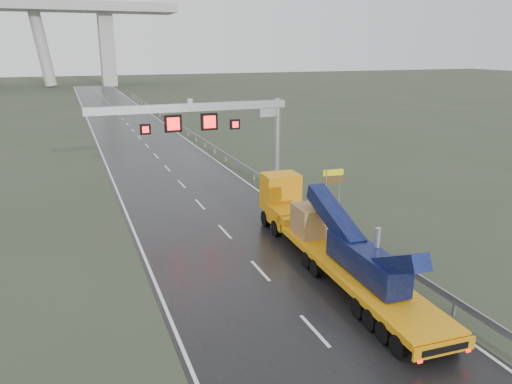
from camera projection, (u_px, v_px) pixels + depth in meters
name	position (u px, v px, depth m)	size (l,w,h in m)	color
ground	(294.00, 308.00, 21.84)	(400.00, 400.00, 0.00)	#313928
road	(147.00, 146.00, 57.71)	(11.00, 200.00, 0.02)	black
guardrail	(223.00, 153.00, 50.65)	(0.20, 140.00, 1.40)	#92959B
sign_gantry	(218.00, 122.00, 37.14)	(14.90, 1.20, 7.42)	#B2B2AD
heavy_haul_truck	(322.00, 232.00, 26.41)	(3.19, 17.11, 4.00)	orange
exit_sign_pair	(333.00, 180.00, 35.75)	(1.55, 0.22, 2.66)	gray
striped_barrier	(288.00, 193.00, 36.97)	(0.73, 0.39, 1.23)	red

